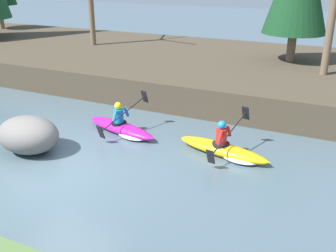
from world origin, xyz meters
TOP-DOWN VIEW (x-y plane):
  - ground_plane at (0.00, 0.00)m, footprint 90.00×90.00m
  - riverbank_far at (0.00, 9.99)m, footprint 44.00×9.80m
  - bare_tree_mid_upstream at (5.41, 8.99)m, footprint 3.15×3.12m
  - kayaker_lead at (3.54, 2.77)m, footprint 2.79×2.06m
  - kayaker_middle at (0.16, 2.92)m, footprint 2.78×2.05m
  - boulder_midstream at (-1.55, 0.71)m, footprint 1.82×1.42m

SIDE VIEW (x-z plane):
  - ground_plane at x=0.00m, z-range 0.00..0.00m
  - kayaker_lead at x=3.54m, z-range -0.40..0.80m
  - kayaker_middle at x=0.16m, z-range -0.40..0.80m
  - boulder_midstream at x=-1.55m, z-range 0.00..1.03m
  - riverbank_far at x=0.00m, z-range 0.00..1.07m
  - bare_tree_mid_upstream at x=5.41m, z-range 0.91..6.59m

